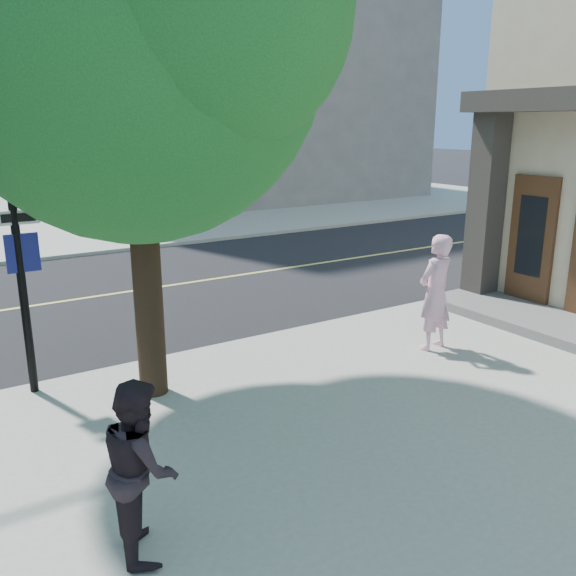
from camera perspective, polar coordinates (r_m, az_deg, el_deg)
sidewalk_ne at (r=33.76m, az=-7.76°, el=8.80°), size 29.00×25.00×0.12m
filler_ne at (r=34.38m, az=-7.78°, el=20.71°), size 18.00×16.00×14.00m
man_on_phone at (r=10.31m, az=13.73°, el=-0.42°), size 0.77×0.56×1.96m
pedestrian at (r=5.62m, az=-13.74°, el=-16.08°), size 0.76×0.90×1.62m
street_tree at (r=8.31m, az=-13.81°, el=24.91°), size 6.00×5.45×7.96m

